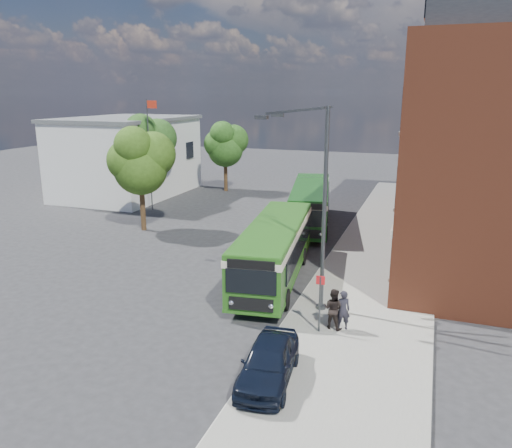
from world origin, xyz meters
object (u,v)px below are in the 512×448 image
at_px(bus_front, 275,246).
at_px(parked_car, 269,362).
at_px(bus_rear, 310,202).
at_px(street_lamp, 316,207).

height_order(bus_front, parked_car, bus_front).
bearing_deg(bus_rear, bus_front, -85.69).
height_order(street_lamp, bus_rear, street_lamp).
distance_m(street_lamp, parked_car, 7.41).
relative_size(street_lamp, bus_rear, 0.79).
bearing_deg(street_lamp, bus_rear, 104.31).
xyz_separation_m(bus_rear, parked_car, (3.62, -20.62, -0.98)).
bearing_deg(street_lamp, bus_front, 132.54).
bearing_deg(bus_front, street_lamp, -47.46).
distance_m(bus_rear, parked_car, 20.96).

